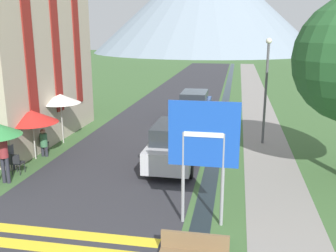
# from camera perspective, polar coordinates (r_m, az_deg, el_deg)

# --- Properties ---
(ground_plane) EXTENTS (160.00, 160.00, 0.00)m
(ground_plane) POSITION_cam_1_polar(r_m,az_deg,el_deg) (25.86, 5.71, 2.05)
(ground_plane) COLOR #3D6033
(road) EXTENTS (6.40, 60.00, 0.01)m
(road) POSITION_cam_1_polar(r_m,az_deg,el_deg) (35.90, 3.10, 5.56)
(road) COLOR #2D2D33
(road) RESTS_ON ground_plane
(footpath) EXTENTS (2.20, 60.00, 0.01)m
(footpath) POSITION_cam_1_polar(r_m,az_deg,el_deg) (35.64, 12.91, 5.15)
(footpath) COLOR gray
(footpath) RESTS_ON ground_plane
(drainage_channel) EXTENTS (0.60, 60.00, 0.00)m
(drainage_channel) POSITION_cam_1_polar(r_m,az_deg,el_deg) (35.62, 9.03, 5.33)
(drainage_channel) COLOR black
(drainage_channel) RESTS_ON ground_plane
(crosswalk_marking) EXTENTS (5.44, 1.84, 0.01)m
(crosswalk_marking) POSITION_cam_1_polar(r_m,az_deg,el_deg) (10.64, -17.35, -17.28)
(crosswalk_marking) COLOR yellow
(crosswalk_marking) RESTS_ON ground_plane
(mountain_distant) EXTENTS (57.89, 57.89, 25.64)m
(mountain_distant) POSITION_cam_1_polar(r_m,az_deg,el_deg) (101.51, 5.80, 18.42)
(mountain_distant) COLOR gray
(mountain_distant) RESTS_ON ground_plane
(hotel_building) EXTENTS (5.95, 9.35, 12.27)m
(hotel_building) POSITION_cam_1_polar(r_m,az_deg,el_deg) (20.68, -24.15, 16.22)
(hotel_building) COLOR tan
(hotel_building) RESTS_ON ground_plane
(road_sign) EXTENTS (1.97, 0.11, 3.63)m
(road_sign) POSITION_cam_1_polar(r_m,az_deg,el_deg) (10.41, 5.42, -2.87)
(road_sign) COLOR gray
(road_sign) RESTS_ON ground_plane
(parked_car_near) EXTENTS (1.89, 4.54, 1.82)m
(parked_car_near) POSITION_cam_1_polar(r_m,az_deg,el_deg) (15.54, 0.96, -2.72)
(parked_car_near) COLOR #B2B2B7
(parked_car_near) RESTS_ON ground_plane
(parked_car_far) EXTENTS (1.89, 4.56, 1.82)m
(parked_car_far) POSITION_cam_1_polar(r_m,az_deg,el_deg) (23.55, 4.07, 3.14)
(parked_car_far) COLOR navy
(parked_car_far) RESTS_ON ground_plane
(cafe_chair_near_left) EXTENTS (0.40, 0.40, 0.85)m
(cafe_chair_near_left) POSITION_cam_1_polar(r_m,az_deg,el_deg) (15.92, -23.11, -5.00)
(cafe_chair_near_left) COLOR #232328
(cafe_chair_near_left) RESTS_ON ground_plane
(cafe_chair_middle) EXTENTS (0.40, 0.40, 0.85)m
(cafe_chair_middle) POSITION_cam_1_polar(r_m,az_deg,el_deg) (17.25, -21.50, -3.39)
(cafe_chair_middle) COLOR #232328
(cafe_chair_middle) RESTS_ON ground_plane
(cafe_chair_far_right) EXTENTS (0.40, 0.40, 0.85)m
(cafe_chair_far_right) POSITION_cam_1_polar(r_m,az_deg,el_deg) (18.09, -18.62, -2.34)
(cafe_chair_far_right) COLOR #232328
(cafe_chair_far_right) RESTS_ON ground_plane
(cafe_chair_near_right) EXTENTS (0.40, 0.40, 0.85)m
(cafe_chair_near_right) POSITION_cam_1_polar(r_m,az_deg,el_deg) (15.76, -22.10, -5.09)
(cafe_chair_near_right) COLOR #232328
(cafe_chair_near_right) RESTS_ON ground_plane
(cafe_umbrella_middle_red) EXTENTS (2.19, 2.19, 2.18)m
(cafe_umbrella_middle_red) POSITION_cam_1_polar(r_m,az_deg,el_deg) (17.00, -20.01, 1.35)
(cafe_umbrella_middle_red) COLOR #B7B2A8
(cafe_umbrella_middle_red) RESTS_ON ground_plane
(cafe_umbrella_rear_white) EXTENTS (1.96, 1.96, 2.48)m
(cafe_umbrella_rear_white) POSITION_cam_1_polar(r_m,az_deg,el_deg) (18.99, -16.08, 4.02)
(cafe_umbrella_rear_white) COLOR #B7B2A8
(cafe_umbrella_rear_white) RESTS_ON ground_plane
(person_standing_terrace) EXTENTS (0.32, 0.32, 1.86)m
(person_standing_terrace) POSITION_cam_1_polar(r_m,az_deg,el_deg) (14.88, -23.74, -4.05)
(person_standing_terrace) COLOR #282833
(person_standing_terrace) RESTS_ON ground_plane
(person_seated_far) EXTENTS (0.32, 0.32, 1.27)m
(person_seated_far) POSITION_cam_1_polar(r_m,az_deg,el_deg) (16.31, -22.96, -3.84)
(person_seated_far) COLOR #282833
(person_seated_far) RESTS_ON ground_plane
(person_seated_near) EXTENTS (0.32, 0.32, 1.27)m
(person_seated_near) POSITION_cam_1_polar(r_m,az_deg,el_deg) (17.51, -18.41, -2.23)
(person_seated_near) COLOR #282833
(person_seated_near) RESTS_ON ground_plane
(streetlamp) EXTENTS (0.28, 0.28, 5.14)m
(streetlamp) POSITION_cam_1_polar(r_m,az_deg,el_deg) (18.74, 14.75, 6.45)
(streetlamp) COLOR #515156
(streetlamp) RESTS_ON ground_plane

